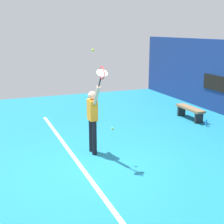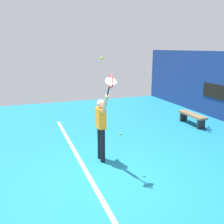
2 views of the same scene
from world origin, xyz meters
name	(u,v)px [view 2 (image 2 of 2)]	position (x,y,z in m)	size (l,w,h in m)	color
ground_plane	(105,177)	(0.00, 0.00, 0.00)	(18.00, 18.00, 0.00)	teal
sponsor_banner_portside	(221,93)	(-3.00, 6.14, 1.18)	(2.20, 0.03, 0.60)	black
court_baseline	(90,179)	(0.00, -0.37, 0.01)	(10.00, 0.10, 0.01)	white
tennis_player	(101,125)	(-0.92, 0.21, 1.01)	(0.80, 0.31, 1.92)	black
tennis_racket	(110,82)	(-0.18, 0.20, 2.23)	(0.48, 0.27, 0.60)	black
tennis_ball	(102,58)	(-0.72, 0.17, 2.75)	(0.07, 0.07, 0.07)	#CCE033
court_bench	(192,116)	(-2.81, 4.61, 0.34)	(1.40, 0.36, 0.45)	olive
water_bottle	(209,129)	(-1.84, 4.61, 0.12)	(0.07, 0.07, 0.24)	#338CD8
spare_ball	(120,134)	(-2.67, 1.46, 0.03)	(0.07, 0.07, 0.07)	#CCE033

